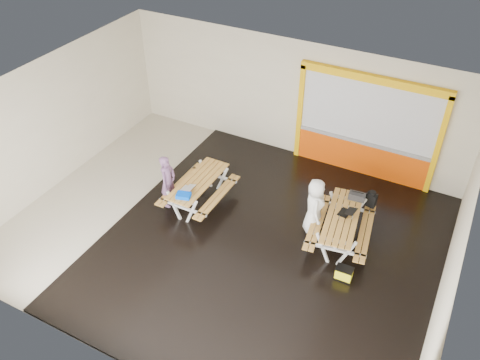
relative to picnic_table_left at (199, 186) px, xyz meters
The scene contains 14 objects.
room 1.68m from the picnic_table_left, 31.27° to the right, with size 10.02×8.02×3.52m.
deck 2.46m from the picnic_table_left, 15.51° to the right, with size 7.50×7.98×0.05m, color black.
kiosk 4.70m from the picnic_table_left, 45.36° to the left, with size 3.88×0.16×3.00m.
picnic_table_left is the anchor object (origin of this frame).
picnic_table_right 3.68m from the picnic_table_left, ahead, with size 1.66×2.22×0.82m.
person_left 0.79m from the picnic_table_left, 146.23° to the right, with size 0.53×0.34×1.44m, color #6E4970.
person_right 3.01m from the picnic_table_left, ahead, with size 0.72×0.47×1.47m, color white.
laptop_left 0.53m from the picnic_table_left, 93.70° to the right, with size 0.34×0.31×0.14m.
laptop_right 3.76m from the picnic_table_left, ahead, with size 0.41×0.37×0.16m.
blue_pouch 0.77m from the picnic_table_left, 87.13° to the right, with size 0.34×0.24×0.10m, color #0048E3.
toolbox 3.93m from the picnic_table_left, 16.31° to the left, with size 0.40×0.23×0.23m.
backpack 4.28m from the picnic_table_left, 18.48° to the left, with size 0.28×0.20×0.43m.
dark_case 3.43m from the picnic_table_left, ahead, with size 0.41×0.30×0.15m, color black.
fluke_bag 4.22m from the picnic_table_left, 10.26° to the right, with size 0.38×0.26×0.32m.
Camera 1 is at (4.51, -7.71, 8.41)m, focal length 37.31 mm.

